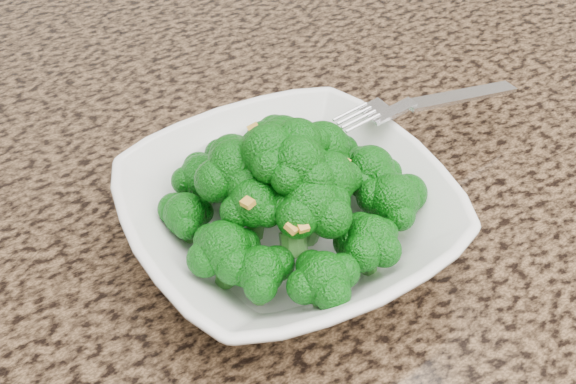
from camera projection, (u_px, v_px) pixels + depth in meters
granite_counter at (411, 213)px, 0.55m from camera, size 1.64×1.04×0.03m
bowl at (288, 218)px, 0.49m from camera, size 0.22×0.22×0.05m
broccoli_pile at (288, 149)px, 0.45m from camera, size 0.19×0.19×0.07m
garlic_topping at (288, 100)px, 0.42m from camera, size 0.11×0.11×0.01m
fork at (405, 106)px, 0.53m from camera, size 0.19×0.03×0.01m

